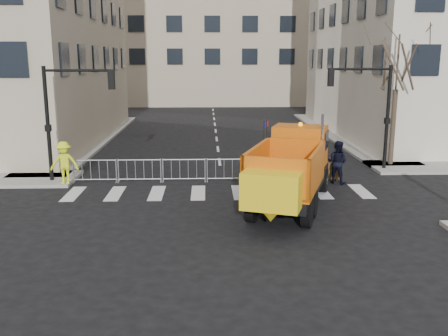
{
  "coord_description": "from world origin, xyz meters",
  "views": [
    {
      "loc": [
        -0.7,
        -15.51,
        5.82
      ],
      "look_at": [
        -0.08,
        2.5,
        1.77
      ],
      "focal_mm": 40.0,
      "sensor_mm": 36.0,
      "label": 1
    }
  ],
  "objects_px": {
    "plow_truck": "(291,168)",
    "worker": "(64,163)",
    "cop_b": "(337,162)",
    "cop_c": "(281,163)",
    "cop_a": "(317,163)",
    "newspaper_box": "(284,156)"
  },
  "relations": [
    {
      "from": "plow_truck",
      "to": "newspaper_box",
      "type": "distance_m",
      "value": 6.91
    },
    {
      "from": "cop_a",
      "to": "cop_c",
      "type": "relative_size",
      "value": 0.96
    },
    {
      "from": "cop_c",
      "to": "worker",
      "type": "relative_size",
      "value": 1.03
    },
    {
      "from": "cop_c",
      "to": "worker",
      "type": "xyz_separation_m",
      "value": [
        -9.88,
        -0.2,
        0.12
      ]
    },
    {
      "from": "worker",
      "to": "newspaper_box",
      "type": "distance_m",
      "value": 11.05
    },
    {
      "from": "cop_b",
      "to": "worker",
      "type": "distance_m",
      "value": 12.53
    },
    {
      "from": "cop_b",
      "to": "plow_truck",
      "type": "bearing_deg",
      "value": 87.37
    },
    {
      "from": "plow_truck",
      "to": "worker",
      "type": "xyz_separation_m",
      "value": [
        -9.74,
        3.51,
        -0.47
      ]
    },
    {
      "from": "cop_c",
      "to": "plow_truck",
      "type": "bearing_deg",
      "value": 34.33
    },
    {
      "from": "plow_truck",
      "to": "worker",
      "type": "relative_size",
      "value": 4.91
    },
    {
      "from": "cop_b",
      "to": "newspaper_box",
      "type": "xyz_separation_m",
      "value": [
        -1.99,
        3.09,
        -0.31
      ]
    },
    {
      "from": "cop_b",
      "to": "worker",
      "type": "relative_size",
      "value": 1.04
    },
    {
      "from": "plow_truck",
      "to": "cop_a",
      "type": "distance_m",
      "value": 4.2
    },
    {
      "from": "plow_truck",
      "to": "cop_a",
      "type": "xyz_separation_m",
      "value": [
        1.85,
        3.71,
        -0.64
      ]
    },
    {
      "from": "cop_c",
      "to": "worker",
      "type": "height_order",
      "value": "worker"
    },
    {
      "from": "cop_c",
      "to": "cop_b",
      "type": "bearing_deg",
      "value": 126.53
    },
    {
      "from": "plow_truck",
      "to": "worker",
      "type": "distance_m",
      "value": 10.36
    },
    {
      "from": "plow_truck",
      "to": "cop_a",
      "type": "bearing_deg",
      "value": -7.0
    },
    {
      "from": "cop_c",
      "to": "worker",
      "type": "bearing_deg",
      "value": -52.31
    },
    {
      "from": "cop_b",
      "to": "cop_c",
      "type": "height_order",
      "value": "cop_b"
    },
    {
      "from": "cop_a",
      "to": "cop_b",
      "type": "height_order",
      "value": "cop_b"
    },
    {
      "from": "cop_b",
      "to": "cop_c",
      "type": "distance_m",
      "value": 2.65
    }
  ]
}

